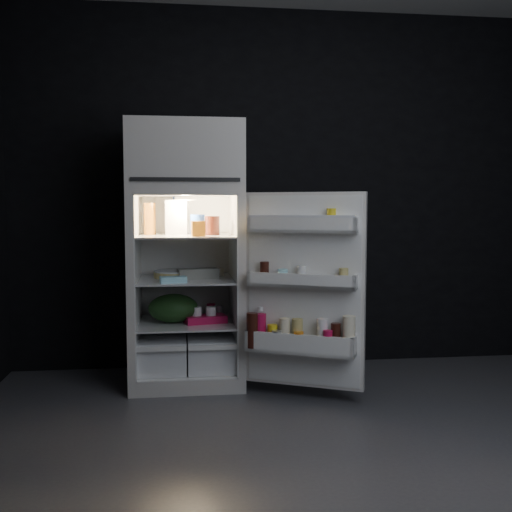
{
  "coord_description": "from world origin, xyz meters",
  "views": [
    {
      "loc": [
        -0.75,
        -2.84,
        1.22
      ],
      "look_at": [
        -0.26,
        1.0,
        0.9
      ],
      "focal_mm": 42.0,
      "sensor_mm": 36.0,
      "label": 1
    }
  ],
  "objects": [
    {
      "name": "floor",
      "position": [
        0.0,
        0.0,
        0.0
      ],
      "size": [
        4.0,
        3.4,
        0.0
      ],
      "primitive_type": "cube",
      "color": "#46464B",
      "rests_on": "ground"
    },
    {
      "name": "wall_back",
      "position": [
        0.0,
        1.7,
        1.35
      ],
      "size": [
        4.0,
        0.0,
        2.7
      ],
      "primitive_type": "cube",
      "color": "black",
      "rests_on": "ground"
    },
    {
      "name": "refrigerator",
      "position": [
        -0.71,
        1.32,
        0.96
      ],
      "size": [
        0.76,
        0.71,
        1.78
      ],
      "color": "silver",
      "rests_on": "ground"
    },
    {
      "name": "fridge_door",
      "position": [
        0.01,
        0.78,
        0.68
      ],
      "size": [
        0.73,
        0.49,
        1.22
      ],
      "color": "silver",
      "rests_on": "ground"
    },
    {
      "name": "milk_jug",
      "position": [
        -0.77,
        1.36,
        1.15
      ],
      "size": [
        0.15,
        0.15,
        0.24
      ],
      "primitive_type": "cube",
      "rotation": [
        0.0,
        0.0,
        -0.04
      ],
      "color": "white",
      "rests_on": "refrigerator"
    },
    {
      "name": "mayo_jar",
      "position": [
        -0.63,
        1.3,
        1.1
      ],
      "size": [
        0.11,
        0.11,
        0.14
      ],
      "primitive_type": "cylinder",
      "rotation": [
        0.0,
        0.0,
        -0.09
      ],
      "color": "#214CB5",
      "rests_on": "refrigerator"
    },
    {
      "name": "jam_jar",
      "position": [
        -0.53,
        1.25,
        1.09
      ],
      "size": [
        0.13,
        0.13,
        0.13
      ],
      "primitive_type": "cylinder",
      "rotation": [
        0.0,
        0.0,
        0.42
      ],
      "color": "black",
      "rests_on": "refrigerator"
    },
    {
      "name": "amber_bottle",
      "position": [
        -0.95,
        1.37,
        1.14
      ],
      "size": [
        0.09,
        0.09,
        0.22
      ],
      "primitive_type": "cylinder",
      "rotation": [
        0.0,
        0.0,
        0.11
      ],
      "color": "orange",
      "rests_on": "refrigerator"
    },
    {
      "name": "small_carton",
      "position": [
        -0.63,
        1.1,
        1.08
      ],
      "size": [
        0.09,
        0.08,
        0.1
      ],
      "primitive_type": "cube",
      "rotation": [
        0.0,
        0.0,
        0.12
      ],
      "color": "orange",
      "rests_on": "refrigerator"
    },
    {
      "name": "egg_carton",
      "position": [
        -0.63,
        1.26,
        0.76
      ],
      "size": [
        0.29,
        0.16,
        0.07
      ],
      "primitive_type": "cube",
      "rotation": [
        0.0,
        0.0,
        0.2
      ],
      "color": "gray",
      "rests_on": "refrigerator"
    },
    {
      "name": "pie",
      "position": [
        -0.78,
        1.36,
        0.75
      ],
      "size": [
        0.34,
        0.34,
        0.04
      ],
      "primitive_type": "cylinder",
      "rotation": [
        0.0,
        0.0,
        0.08
      ],
      "color": "tan",
      "rests_on": "refrigerator"
    },
    {
      "name": "flat_package",
      "position": [
        -0.79,
        1.06,
        0.75
      ],
      "size": [
        0.18,
        0.11,
        0.04
      ],
      "primitive_type": "cube",
      "rotation": [
        0.0,
        0.0,
        0.17
      ],
      "color": "#99DBED",
      "rests_on": "refrigerator"
    },
    {
      "name": "wrapped_pkg",
      "position": [
        -0.51,
        1.46,
        0.75
      ],
      "size": [
        0.15,
        0.14,
        0.05
      ],
      "primitive_type": "cube",
      "rotation": [
        0.0,
        0.0,
        0.33
      ],
      "color": "beige",
      "rests_on": "refrigerator"
    },
    {
      "name": "produce_bag",
      "position": [
        -0.8,
        1.26,
        0.52
      ],
      "size": [
        0.43,
        0.4,
        0.2
      ],
      "primitive_type": "ellipsoid",
      "rotation": [
        0.0,
        0.0,
        -0.42
      ],
      "color": "#193815",
      "rests_on": "refrigerator"
    },
    {
      "name": "yogurt_tray",
      "position": [
        -0.58,
        1.22,
        0.45
      ],
      "size": [
        0.3,
        0.21,
        0.05
      ],
      "primitive_type": "cube",
      "rotation": [
        0.0,
        0.0,
        0.23
      ],
      "color": "#BE1042",
      "rests_on": "refrigerator"
    },
    {
      "name": "small_can_red",
      "position": [
        -0.53,
        1.47,
        0.47
      ],
      "size": [
        0.06,
        0.06,
        0.09
      ],
      "primitive_type": "cylinder",
      "rotation": [
        0.0,
        0.0,
        0.03
      ],
      "color": "#BE1042",
      "rests_on": "refrigerator"
    },
    {
      "name": "small_can_silver",
      "position": [
        -0.48,
        1.39,
        0.47
      ],
      "size": [
        0.08,
        0.08,
        0.09
      ],
      "primitive_type": "cylinder",
      "rotation": [
        0.0,
        0.0,
        0.33
      ],
      "color": "silver",
      "rests_on": "refrigerator"
    }
  ]
}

